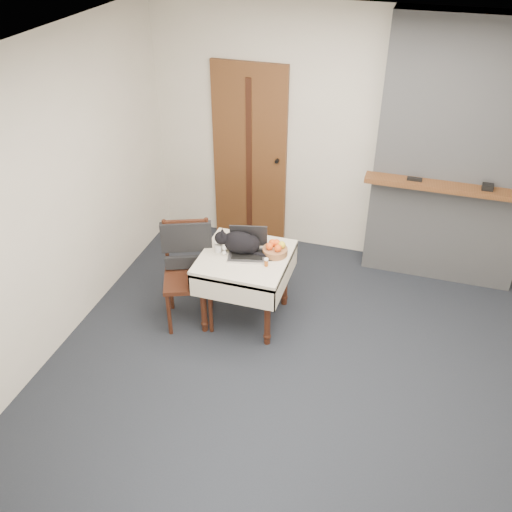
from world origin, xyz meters
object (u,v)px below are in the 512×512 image
at_px(side_table, 245,266).
at_px(pill_bottle, 266,262).
at_px(cream_jar, 218,248).
at_px(cat, 241,243).
at_px(fruit_basket, 275,249).
at_px(chair, 187,258).
at_px(laptop, 248,247).
at_px(door, 250,156).

height_order(side_table, pill_bottle, pill_bottle).
height_order(side_table, cream_jar, cream_jar).
relative_size(cat, cream_jar, 6.65).
bearing_deg(fruit_basket, chair, -165.40).
relative_size(fruit_basket, chair, 0.23).
height_order(cat, chair, chair).
height_order(side_table, cat, cat).
bearing_deg(side_table, laptop, 73.73).
distance_m(cat, chair, 0.51).
xyz_separation_m(side_table, cat, (-0.05, 0.04, 0.21)).
relative_size(pill_bottle, chair, 0.08).
distance_m(pill_bottle, fruit_basket, 0.20).
height_order(cat, fruit_basket, cat).
relative_size(side_table, fruit_basket, 3.48).
height_order(laptop, cream_jar, laptop).
bearing_deg(pill_bottle, side_table, 155.95).
bearing_deg(fruit_basket, cat, -168.10).
bearing_deg(cream_jar, laptop, 11.14).
xyz_separation_m(side_table, pill_bottle, (0.23, -0.10, 0.15)).
bearing_deg(pill_bottle, cream_jar, 168.88).
distance_m(door, fruit_basket, 1.52).
xyz_separation_m(side_table, fruit_basket, (0.25, 0.10, 0.16)).
relative_size(door, chair, 2.02).
xyz_separation_m(door, side_table, (0.42, -1.45, -0.41)).
distance_m(door, cat, 1.47).
distance_m(cream_jar, pill_bottle, 0.48).
bearing_deg(cat, chair, 179.07).
relative_size(laptop, cat, 0.79).
xyz_separation_m(cream_jar, chair, (-0.27, -0.09, -0.11)).
bearing_deg(laptop, pill_bottle, -47.18).
bearing_deg(laptop, cream_jar, 177.97).
bearing_deg(laptop, door, 93.85).
xyz_separation_m(cat, pill_bottle, (0.28, -0.14, -0.06)).
bearing_deg(pill_bottle, chair, 179.90).
relative_size(side_table, laptop, 1.99).
distance_m(side_table, pill_bottle, 0.29).
bearing_deg(laptop, chair, -178.03).
relative_size(door, cream_jar, 26.70).
height_order(cat, pill_bottle, cat).
distance_m(laptop, cat, 0.08).
bearing_deg(fruit_basket, door, 116.37).
xyz_separation_m(laptop, cat, (-0.06, -0.01, 0.04)).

